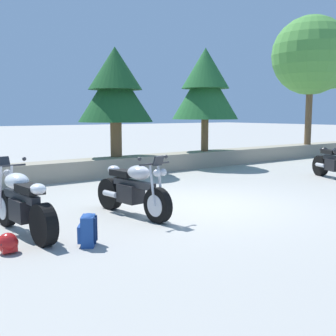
{
  "coord_description": "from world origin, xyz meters",
  "views": [
    {
      "loc": [
        -5.72,
        -6.49,
        1.89
      ],
      "look_at": [
        0.02,
        1.2,
        0.65
      ],
      "focal_mm": 45.11,
      "sensor_mm": 36.0,
      "label": 1
    }
  ],
  "objects_px": {
    "motorcycle_silver_centre": "(133,190)",
    "pine_tree_mid_left": "(115,87)",
    "rider_helmet": "(8,243)",
    "rider_backpack": "(88,229)",
    "motorcycle_black_far_right": "(336,163)",
    "leafy_tree_far_right": "(315,57)",
    "motorcycle_white_near_left": "(22,204)",
    "pine_tree_mid_right": "(205,85)"
  },
  "relations": [
    {
      "from": "pine_tree_mid_left",
      "to": "rider_backpack",
      "type": "bearing_deg",
      "value": -123.1
    },
    {
      "from": "motorcycle_silver_centre",
      "to": "motorcycle_black_far_right",
      "type": "relative_size",
      "value": 1.06
    },
    {
      "from": "motorcycle_black_far_right",
      "to": "rider_helmet",
      "type": "bearing_deg",
      "value": -173.91
    },
    {
      "from": "rider_backpack",
      "to": "rider_helmet",
      "type": "bearing_deg",
      "value": 160.84
    },
    {
      "from": "motorcycle_white_near_left",
      "to": "motorcycle_black_far_right",
      "type": "distance_m",
      "value": 9.07
    },
    {
      "from": "rider_backpack",
      "to": "leafy_tree_far_right",
      "type": "relative_size",
      "value": 0.09
    },
    {
      "from": "motorcycle_white_near_left",
      "to": "rider_helmet",
      "type": "xyz_separation_m",
      "value": [
        -0.46,
        -0.77,
        -0.35
      ]
    },
    {
      "from": "motorcycle_white_near_left",
      "to": "leafy_tree_far_right",
      "type": "bearing_deg",
      "value": 17.64
    },
    {
      "from": "motorcycle_silver_centre",
      "to": "pine_tree_mid_left",
      "type": "height_order",
      "value": "pine_tree_mid_left"
    },
    {
      "from": "rider_backpack",
      "to": "pine_tree_mid_left",
      "type": "distance_m",
      "value": 7.67
    },
    {
      "from": "motorcycle_white_near_left",
      "to": "motorcycle_silver_centre",
      "type": "height_order",
      "value": "same"
    },
    {
      "from": "rider_backpack",
      "to": "leafy_tree_far_right",
      "type": "distance_m",
      "value": 15.12
    },
    {
      "from": "pine_tree_mid_right",
      "to": "motorcycle_white_near_left",
      "type": "bearing_deg",
      "value": -149.33
    },
    {
      "from": "motorcycle_silver_centre",
      "to": "leafy_tree_far_right",
      "type": "relative_size",
      "value": 0.38
    },
    {
      "from": "motorcycle_silver_centre",
      "to": "pine_tree_mid_right",
      "type": "bearing_deg",
      "value": 38.39
    },
    {
      "from": "rider_helmet",
      "to": "pine_tree_mid_right",
      "type": "relative_size",
      "value": 0.08
    },
    {
      "from": "motorcycle_white_near_left",
      "to": "motorcycle_silver_centre",
      "type": "distance_m",
      "value": 2.04
    },
    {
      "from": "rider_helmet",
      "to": "pine_tree_mid_left",
      "type": "height_order",
      "value": "pine_tree_mid_left"
    },
    {
      "from": "motorcycle_white_near_left",
      "to": "pine_tree_mid_left",
      "type": "xyz_separation_m",
      "value": [
        4.53,
        4.96,
        2.23
      ]
    },
    {
      "from": "rider_helmet",
      "to": "leafy_tree_far_right",
      "type": "bearing_deg",
      "value": 19.86
    },
    {
      "from": "pine_tree_mid_left",
      "to": "leafy_tree_far_right",
      "type": "relative_size",
      "value": 0.62
    },
    {
      "from": "leafy_tree_far_right",
      "to": "pine_tree_mid_left",
      "type": "bearing_deg",
      "value": 176.99
    },
    {
      "from": "motorcycle_silver_centre",
      "to": "rider_helmet",
      "type": "distance_m",
      "value": 2.65
    },
    {
      "from": "motorcycle_white_near_left",
      "to": "rider_backpack",
      "type": "xyz_separation_m",
      "value": [
        0.56,
        -1.13,
        -0.24
      ]
    },
    {
      "from": "rider_helmet",
      "to": "pine_tree_mid_left",
      "type": "relative_size",
      "value": 0.08
    },
    {
      "from": "motorcycle_white_near_left",
      "to": "leafy_tree_far_right",
      "type": "relative_size",
      "value": 0.38
    },
    {
      "from": "motorcycle_black_far_right",
      "to": "leafy_tree_far_right",
      "type": "bearing_deg",
      "value": 40.37
    },
    {
      "from": "motorcycle_black_far_right",
      "to": "pine_tree_mid_left",
      "type": "distance_m",
      "value": 6.91
    },
    {
      "from": "rider_backpack",
      "to": "motorcycle_black_far_right",
      "type": "bearing_deg",
      "value": 9.15
    },
    {
      "from": "motorcycle_white_near_left",
      "to": "pine_tree_mid_right",
      "type": "bearing_deg",
      "value": 30.67
    },
    {
      "from": "rider_backpack",
      "to": "rider_helmet",
      "type": "relative_size",
      "value": 1.68
    },
    {
      "from": "motorcycle_silver_centre",
      "to": "pine_tree_mid_right",
      "type": "relative_size",
      "value": 0.57
    },
    {
      "from": "motorcycle_black_far_right",
      "to": "rider_backpack",
      "type": "distance_m",
      "value": 8.62
    },
    {
      "from": "motorcycle_black_far_right",
      "to": "rider_helmet",
      "type": "xyz_separation_m",
      "value": [
        -9.52,
        -1.02,
        -0.35
      ]
    },
    {
      "from": "pine_tree_mid_left",
      "to": "motorcycle_silver_centre",
      "type": "bearing_deg",
      "value": -116.67
    },
    {
      "from": "motorcycle_silver_centre",
      "to": "pine_tree_mid_left",
      "type": "bearing_deg",
      "value": 63.33
    },
    {
      "from": "pine_tree_mid_left",
      "to": "pine_tree_mid_right",
      "type": "xyz_separation_m",
      "value": [
        3.52,
        -0.18,
        0.17
      ]
    },
    {
      "from": "motorcycle_white_near_left",
      "to": "motorcycle_silver_centre",
      "type": "xyz_separation_m",
      "value": [
        2.04,
        0.02,
        0.0
      ]
    },
    {
      "from": "pine_tree_mid_left",
      "to": "pine_tree_mid_right",
      "type": "relative_size",
      "value": 0.93
    },
    {
      "from": "leafy_tree_far_right",
      "to": "motorcycle_white_near_left",
      "type": "bearing_deg",
      "value": -162.36
    },
    {
      "from": "motorcycle_black_far_right",
      "to": "pine_tree_mid_right",
      "type": "height_order",
      "value": "pine_tree_mid_right"
    },
    {
      "from": "rider_backpack",
      "to": "pine_tree_mid_left",
      "type": "bearing_deg",
      "value": 56.9
    }
  ]
}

